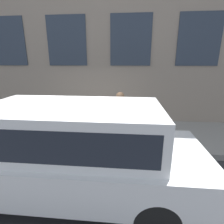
% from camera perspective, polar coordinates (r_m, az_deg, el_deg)
% --- Properties ---
extents(ground_plane, '(80.00, 80.00, 0.00)m').
position_cam_1_polar(ground_plane, '(5.16, -8.84, -13.45)').
color(ground_plane, '#2D2D30').
extents(sidewalk, '(2.68, 60.00, 0.17)m').
position_cam_1_polar(sidewalk, '(6.29, -5.93, -6.81)').
color(sidewalk, gray).
rests_on(sidewalk, ground_plane).
extents(fire_hydrant, '(0.33, 0.44, 0.81)m').
position_cam_1_polar(fire_hydrant, '(5.19, -2.69, -5.91)').
color(fire_hydrant, gold).
rests_on(fire_hydrant, sidewalk).
extents(person, '(0.36, 0.24, 1.51)m').
position_cam_1_polar(person, '(5.27, 2.63, 0.11)').
color(person, navy).
rests_on(person, sidewalk).
extents(parked_truck_white_near, '(1.92, 5.08, 1.80)m').
position_cam_1_polar(parked_truck_white_near, '(3.43, -13.46, -10.55)').
color(parked_truck_white_near, black).
rests_on(parked_truck_white_near, ground_plane).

